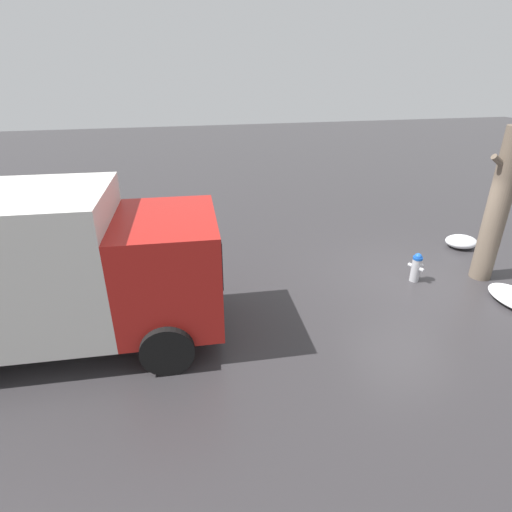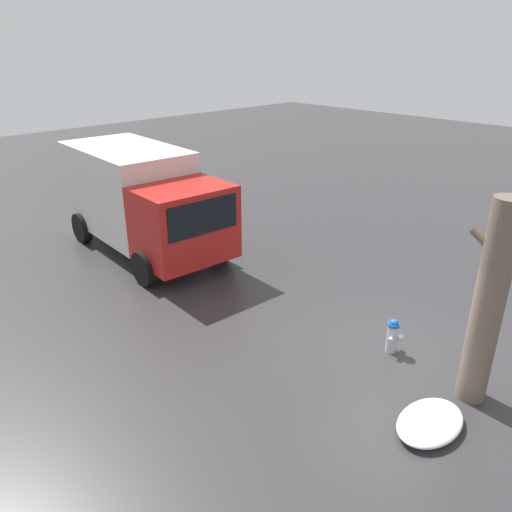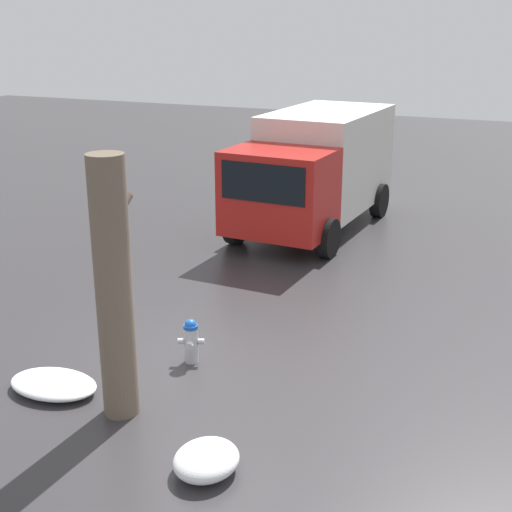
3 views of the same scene
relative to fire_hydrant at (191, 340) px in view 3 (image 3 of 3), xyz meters
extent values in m
plane|color=#333033|center=(0.00, 0.00, -0.37)|extent=(60.00, 60.00, 0.00)
cylinder|color=#B7B7BC|center=(0.00, 0.00, -0.08)|extent=(0.22, 0.22, 0.57)
cylinder|color=blue|center=(0.00, 0.00, 0.23)|extent=(0.23, 0.23, 0.06)
sphere|color=blue|center=(0.00, 0.00, 0.26)|extent=(0.18, 0.18, 0.18)
cylinder|color=#B7B7BC|center=(-0.14, -0.05, -0.02)|extent=(0.13, 0.14, 0.11)
cylinder|color=#B7B7BC|center=(0.06, -0.15, -0.02)|extent=(0.12, 0.13, 0.09)
cylinder|color=#B7B7BC|center=(-0.05, 0.15, -0.02)|extent=(0.12, 0.13, 0.09)
cylinder|color=#6B5B4C|center=(-1.69, 0.19, 1.42)|extent=(0.49, 0.49, 3.58)
cylinder|color=#6B5B4C|center=(-1.47, 0.19, 2.42)|extent=(0.56, 0.14, 0.45)
cube|color=red|center=(5.71, 0.75, 1.03)|extent=(1.88, 2.44, 1.90)
cube|color=black|center=(4.83, 0.80, 1.41)|extent=(0.15, 1.96, 0.84)
cube|color=silver|center=(8.61, 0.57, 1.30)|extent=(4.20, 2.58, 2.44)
cylinder|color=black|center=(5.73, -0.42, 0.08)|extent=(0.92, 0.33, 0.90)
cylinder|color=black|center=(5.87, 1.91, 0.08)|extent=(0.92, 0.33, 0.90)
cylinder|color=black|center=(9.56, -0.66, 0.08)|extent=(0.92, 0.33, 0.90)
cylinder|color=black|center=(9.70, 1.68, 0.08)|extent=(0.92, 0.33, 0.90)
ellipsoid|color=white|center=(-2.45, -1.50, -0.21)|extent=(0.89, 0.77, 0.33)
ellipsoid|color=white|center=(-1.59, 1.41, -0.26)|extent=(0.89, 1.37, 0.22)
camera|label=1|loc=(5.63, 7.41, 4.29)|focal=28.00mm
camera|label=2|loc=(-4.13, 7.69, 5.32)|focal=35.00mm
camera|label=3|loc=(-8.88, -4.86, 4.80)|focal=50.00mm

